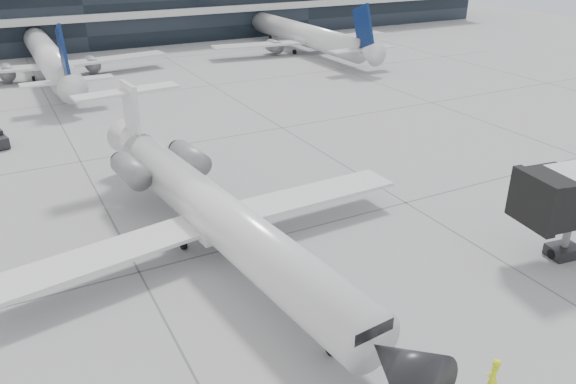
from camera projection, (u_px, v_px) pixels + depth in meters
ground at (288, 233)px, 37.57m from camera, size 220.00×220.00×0.00m
terminal at (74, 13)px, 101.10m from camera, size 170.00×22.00×10.00m
bg_jet_center at (52, 77)px, 78.18m from camera, size 32.00×40.00×9.60m
bg_jet_right at (302, 51)px, 95.24m from camera, size 32.00×40.00×9.60m
regional_jet at (214, 212)px, 34.53m from camera, size 27.36×34.17×7.89m
ramp_worker at (492, 378)px, 23.94m from camera, size 0.85×0.65×2.07m
traffic_cone at (264, 201)px, 41.59m from camera, size 0.35×0.35×0.50m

